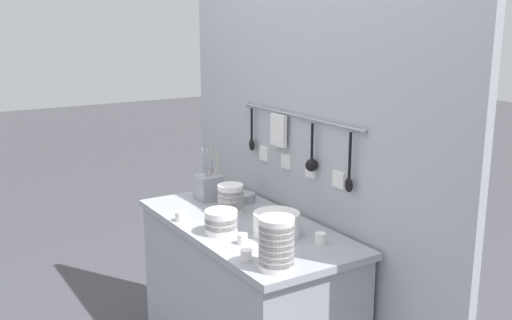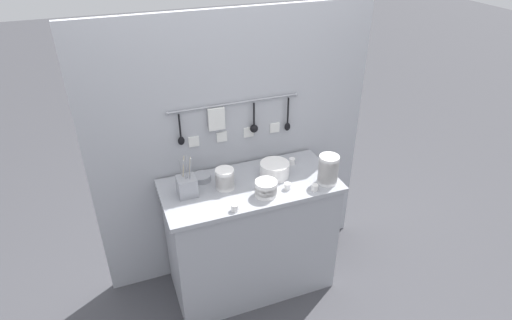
{
  "view_description": "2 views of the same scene",
  "coord_description": "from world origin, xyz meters",
  "px_view_note": "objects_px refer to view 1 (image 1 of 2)",
  "views": [
    {
      "loc": [
        2.14,
        -1.29,
        1.77
      ],
      "look_at": [
        0.04,
        0.03,
        1.17
      ],
      "focal_mm": 42.0,
      "sensor_mm": 36.0,
      "label": 1
    },
    {
      "loc": [
        -0.78,
        -2.16,
        2.43
      ],
      "look_at": [
        0.04,
        -0.01,
        1.06
      ],
      "focal_mm": 30.0,
      "sensor_mm": 36.0,
      "label": 2
    }
  ],
  "objects_px": {
    "cup_front_right": "(320,238)",
    "cup_front_left": "(242,239)",
    "bowl_stack_tall_left": "(221,222)",
    "cup_by_caddy": "(180,216)",
    "plate_stack": "(276,224)",
    "cutlery_caddy": "(209,187)",
    "steel_mixing_bowl": "(243,197)",
    "bowl_stack_nested_right": "(231,199)",
    "cup_edge_far": "(246,255)",
    "bowl_stack_short_front": "(277,243)"
  },
  "relations": [
    {
      "from": "bowl_stack_nested_right",
      "to": "cup_front_left",
      "type": "xyz_separation_m",
      "value": [
        0.37,
        -0.15,
        -0.05
      ]
    },
    {
      "from": "bowl_stack_tall_left",
      "to": "cutlery_caddy",
      "type": "relative_size",
      "value": 0.51
    },
    {
      "from": "cup_by_caddy",
      "to": "cup_front_left",
      "type": "distance_m",
      "value": 0.39
    },
    {
      "from": "cup_by_caddy",
      "to": "cup_front_right",
      "type": "xyz_separation_m",
      "value": [
        0.54,
        0.36,
        0.0
      ]
    },
    {
      "from": "cup_front_right",
      "to": "cup_front_left",
      "type": "distance_m",
      "value": 0.31
    },
    {
      "from": "cup_front_left",
      "to": "plate_stack",
      "type": "bearing_deg",
      "value": 94.67
    },
    {
      "from": "bowl_stack_nested_right",
      "to": "steel_mixing_bowl",
      "type": "bearing_deg",
      "value": 130.76
    },
    {
      "from": "plate_stack",
      "to": "cup_front_right",
      "type": "distance_m",
      "value": 0.2
    },
    {
      "from": "cup_edge_far",
      "to": "bowl_stack_nested_right",
      "type": "bearing_deg",
      "value": 156.13
    },
    {
      "from": "bowl_stack_short_front",
      "to": "cup_front_left",
      "type": "height_order",
      "value": "bowl_stack_short_front"
    },
    {
      "from": "cup_by_caddy",
      "to": "cup_front_left",
      "type": "relative_size",
      "value": 1.0
    },
    {
      "from": "plate_stack",
      "to": "cup_edge_far",
      "type": "xyz_separation_m",
      "value": [
        0.17,
        -0.25,
        -0.03
      ]
    },
    {
      "from": "bowl_stack_nested_right",
      "to": "plate_stack",
      "type": "height_order",
      "value": "bowl_stack_nested_right"
    },
    {
      "from": "steel_mixing_bowl",
      "to": "bowl_stack_nested_right",
      "type": "bearing_deg",
      "value": -49.24
    },
    {
      "from": "cutlery_caddy",
      "to": "cup_front_right",
      "type": "xyz_separation_m",
      "value": [
        0.77,
        0.1,
        -0.04
      ]
    },
    {
      "from": "steel_mixing_bowl",
      "to": "cup_front_right",
      "type": "relative_size",
      "value": 2.83
    },
    {
      "from": "plate_stack",
      "to": "cup_front_left",
      "type": "bearing_deg",
      "value": -85.33
    },
    {
      "from": "bowl_stack_short_front",
      "to": "cup_edge_far",
      "type": "distance_m",
      "value": 0.15
    },
    {
      "from": "plate_stack",
      "to": "cup_by_caddy",
      "type": "relative_size",
      "value": 4.54
    },
    {
      "from": "cup_edge_far",
      "to": "cup_front_right",
      "type": "distance_m",
      "value": 0.35
    },
    {
      "from": "bowl_stack_nested_right",
      "to": "plate_stack",
      "type": "bearing_deg",
      "value": 3.27
    },
    {
      "from": "plate_stack",
      "to": "cutlery_caddy",
      "type": "bearing_deg",
      "value": -179.24
    },
    {
      "from": "bowl_stack_short_front",
      "to": "cutlery_caddy",
      "type": "distance_m",
      "value": 0.9
    },
    {
      "from": "bowl_stack_short_front",
      "to": "cup_front_left",
      "type": "relative_size",
      "value": 4.53
    },
    {
      "from": "plate_stack",
      "to": "cup_edge_far",
      "type": "relative_size",
      "value": 4.54
    },
    {
      "from": "plate_stack",
      "to": "cup_front_right",
      "type": "relative_size",
      "value": 4.54
    },
    {
      "from": "bowl_stack_tall_left",
      "to": "steel_mixing_bowl",
      "type": "bearing_deg",
      "value": 137.44
    },
    {
      "from": "bowl_stack_tall_left",
      "to": "cutlery_caddy",
      "type": "bearing_deg",
      "value": 158.45
    },
    {
      "from": "cup_front_left",
      "to": "bowl_stack_nested_right",
      "type": "bearing_deg",
      "value": 157.08
    },
    {
      "from": "bowl_stack_tall_left",
      "to": "steel_mixing_bowl",
      "type": "relative_size",
      "value": 1.14
    },
    {
      "from": "cup_by_caddy",
      "to": "bowl_stack_nested_right",
      "type": "bearing_deg",
      "value": 85.79
    },
    {
      "from": "bowl_stack_short_front",
      "to": "cup_front_left",
      "type": "distance_m",
      "value": 0.29
    },
    {
      "from": "steel_mixing_bowl",
      "to": "cup_front_right",
      "type": "height_order",
      "value": "cup_front_right"
    },
    {
      "from": "cup_edge_far",
      "to": "cup_front_left",
      "type": "height_order",
      "value": "same"
    },
    {
      "from": "bowl_stack_nested_right",
      "to": "cup_by_caddy",
      "type": "bearing_deg",
      "value": -94.21
    },
    {
      "from": "steel_mixing_bowl",
      "to": "cutlery_caddy",
      "type": "height_order",
      "value": "cutlery_caddy"
    },
    {
      "from": "cup_by_caddy",
      "to": "cup_front_right",
      "type": "relative_size",
      "value": 1.0
    },
    {
      "from": "bowl_stack_tall_left",
      "to": "cup_by_caddy",
      "type": "xyz_separation_m",
      "value": [
        -0.23,
        -0.08,
        -0.03
      ]
    },
    {
      "from": "cutlery_caddy",
      "to": "steel_mixing_bowl",
      "type": "bearing_deg",
      "value": 45.74
    },
    {
      "from": "bowl_stack_short_front",
      "to": "steel_mixing_bowl",
      "type": "height_order",
      "value": "bowl_stack_short_front"
    },
    {
      "from": "bowl_stack_tall_left",
      "to": "plate_stack",
      "type": "xyz_separation_m",
      "value": [
        0.14,
        0.19,
        -0.0
      ]
    },
    {
      "from": "bowl_stack_tall_left",
      "to": "plate_stack",
      "type": "distance_m",
      "value": 0.23
    },
    {
      "from": "bowl_stack_tall_left",
      "to": "cup_by_caddy",
      "type": "distance_m",
      "value": 0.25
    },
    {
      "from": "plate_stack",
      "to": "steel_mixing_bowl",
      "type": "distance_m",
      "value": 0.49
    },
    {
      "from": "bowl_stack_tall_left",
      "to": "cup_edge_far",
      "type": "relative_size",
      "value": 3.23
    },
    {
      "from": "cutlery_caddy",
      "to": "cup_edge_far",
      "type": "xyz_separation_m",
      "value": [
        0.76,
        -0.24,
        -0.04
      ]
    },
    {
      "from": "bowl_stack_nested_right",
      "to": "steel_mixing_bowl",
      "type": "distance_m",
      "value": 0.19
    },
    {
      "from": "plate_stack",
      "to": "cup_front_right",
      "type": "height_order",
      "value": "plate_stack"
    },
    {
      "from": "cup_front_left",
      "to": "cup_by_caddy",
      "type": "bearing_deg",
      "value": -166.22
    },
    {
      "from": "steel_mixing_bowl",
      "to": "cup_edge_far",
      "type": "height_order",
      "value": "cup_edge_far"
    }
  ]
}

